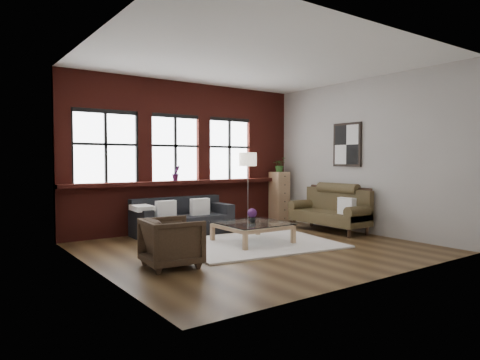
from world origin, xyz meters
TOP-DOWN VIEW (x-y plane):
  - floor at (0.00, 0.00)m, footprint 5.50×5.50m
  - ceiling at (0.00, 0.00)m, footprint 5.50×5.50m
  - wall_back at (0.00, 2.50)m, footprint 5.50×0.00m
  - wall_front at (0.00, -2.50)m, footprint 5.50×0.00m
  - wall_left at (-2.75, 0.00)m, footprint 0.00×5.00m
  - wall_right at (2.75, 0.00)m, footprint 0.00×5.00m
  - brick_backwall at (0.00, 2.44)m, footprint 5.50×0.12m
  - sill_ledge at (0.00, 2.35)m, footprint 5.50×0.30m
  - window_left at (-1.80, 2.45)m, footprint 1.38×0.10m
  - window_mid at (-0.30, 2.45)m, footprint 1.38×0.10m
  - window_right at (1.10, 2.45)m, footprint 1.38×0.10m
  - wall_poster at (2.72, 0.30)m, footprint 0.05×0.74m
  - shag_rug at (0.18, 0.22)m, footprint 3.02×2.52m
  - dark_sofa at (-0.40, 1.90)m, footprint 2.02×0.82m
  - pillow_a at (-0.83, 1.80)m, footprint 0.41×0.16m
  - pillow_b at (-0.06, 1.80)m, footprint 0.41×0.16m
  - vintage_settee at (2.30, 0.42)m, footprint 0.81×1.82m
  - pillow_settee at (2.22, -0.13)m, footprint 0.15×0.38m
  - armchair at (-1.80, -0.38)m, footprint 0.84×0.82m
  - coffee_table at (0.18, 0.34)m, footprint 1.20×1.20m
  - vase at (0.18, 0.34)m, footprint 0.17×0.17m
  - flowers at (0.18, 0.34)m, footprint 0.17×0.17m
  - drawer_chest at (2.40, 2.15)m, footprint 0.38×0.38m
  - potted_plant_top at (2.40, 2.15)m, footprint 0.38×0.35m
  - floor_lamp at (1.27, 1.93)m, footprint 0.40×0.40m
  - sill_plant at (-0.34, 2.32)m, footprint 0.20×0.17m

SIDE VIEW (x-z plane):
  - floor at x=0.00m, z-range 0.00..0.00m
  - shag_rug at x=0.18m, z-range 0.00..0.03m
  - coffee_table at x=0.18m, z-range -0.01..0.38m
  - armchair at x=-1.80m, z-range 0.00..0.70m
  - dark_sofa at x=-0.40m, z-range 0.00..0.73m
  - vase at x=0.18m, z-range 0.38..0.52m
  - vintage_settee at x=2.30m, z-range 0.00..0.97m
  - flowers at x=0.18m, z-range 0.47..0.64m
  - pillow_a at x=-0.83m, z-range 0.39..0.73m
  - pillow_b at x=-0.06m, z-range 0.39..0.73m
  - pillow_settee at x=2.22m, z-range 0.42..0.76m
  - drawer_chest at x=2.40m, z-range 0.00..1.23m
  - floor_lamp at x=1.27m, z-range 0.00..1.84m
  - sill_ledge at x=0.00m, z-range 1.00..1.08m
  - sill_plant at x=-0.34m, z-range 1.08..1.41m
  - potted_plant_top at x=2.40m, z-range 1.23..1.59m
  - wall_back at x=0.00m, z-range -1.15..4.35m
  - wall_front at x=0.00m, z-range -1.15..4.35m
  - wall_left at x=-2.75m, z-range -0.90..4.10m
  - wall_right at x=2.75m, z-range -0.90..4.10m
  - brick_backwall at x=0.00m, z-range 0.00..3.20m
  - window_left at x=-1.80m, z-range 1.00..2.50m
  - window_mid at x=-0.30m, z-range 1.00..2.50m
  - window_right at x=1.10m, z-range 1.00..2.50m
  - wall_poster at x=2.72m, z-range 1.38..2.32m
  - ceiling at x=0.00m, z-range 3.20..3.20m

